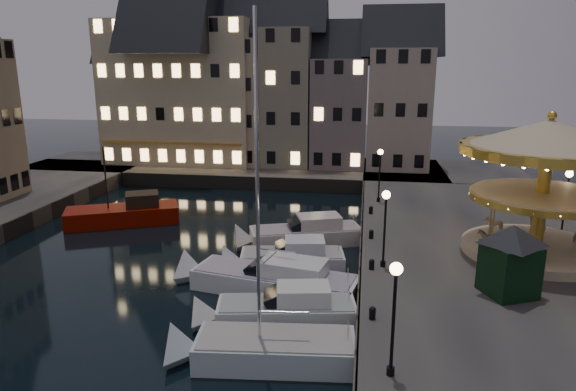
% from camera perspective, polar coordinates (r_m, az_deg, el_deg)
% --- Properties ---
extents(ground, '(160.00, 160.00, 0.00)m').
position_cam_1_polar(ground, '(28.36, -4.51, -10.20)').
color(ground, black).
rests_on(ground, ground).
extents(quay_east, '(16.00, 56.00, 1.30)m').
position_cam_1_polar(quay_east, '(33.96, 21.81, -5.83)').
color(quay_east, '#474442').
rests_on(quay_east, ground).
extents(quay_north, '(44.00, 12.00, 1.30)m').
position_cam_1_polar(quay_north, '(56.03, -6.03, 2.83)').
color(quay_north, '#474442').
rests_on(quay_north, ground).
extents(quaywall_e, '(0.15, 44.00, 1.30)m').
position_cam_1_polar(quaywall_e, '(33.01, 8.12, -5.47)').
color(quaywall_e, '#47423A').
rests_on(quaywall_e, ground).
extents(quaywall_n, '(48.00, 0.15, 1.30)m').
position_cam_1_polar(quaywall_n, '(49.86, -5.53, 1.41)').
color(quaywall_n, '#47423A').
rests_on(quaywall_n, ground).
extents(streetlamp_a, '(0.44, 0.44, 4.17)m').
position_cam_1_polar(streetlamp_a, '(17.89, 11.73, -11.63)').
color(streetlamp_a, black).
rests_on(streetlamp_a, quay_east).
extents(streetlamp_b, '(0.44, 0.44, 4.17)m').
position_cam_1_polar(streetlamp_b, '(27.23, 10.74, -2.43)').
color(streetlamp_b, black).
rests_on(streetlamp_b, quay_east).
extents(streetlamp_c, '(0.44, 0.44, 4.17)m').
position_cam_1_polar(streetlamp_c, '(40.35, 10.16, 3.06)').
color(streetlamp_c, black).
rests_on(streetlamp_c, quay_east).
extents(streetlamp_d, '(0.44, 0.44, 4.17)m').
position_cam_1_polar(streetlamp_d, '(36.19, 28.56, 0.22)').
color(streetlamp_d, black).
rests_on(streetlamp_d, quay_east).
extents(bollard_a, '(0.30, 0.30, 0.57)m').
position_cam_1_polar(bollard_a, '(22.52, 9.36, -12.68)').
color(bollard_a, black).
rests_on(bollard_a, quay_east).
extents(bollard_b, '(0.30, 0.30, 0.57)m').
position_cam_1_polar(bollard_b, '(27.53, 9.28, -7.50)').
color(bollard_b, black).
rests_on(bollard_b, quay_east).
extents(bollard_c, '(0.30, 0.30, 0.57)m').
position_cam_1_polar(bollard_c, '(32.23, 9.23, -4.22)').
color(bollard_c, black).
rests_on(bollard_c, quay_east).
extents(bollard_d, '(0.30, 0.30, 0.57)m').
position_cam_1_polar(bollard_d, '(37.49, 9.19, -1.56)').
color(bollard_d, black).
rests_on(bollard_d, quay_east).
extents(townhouse_na, '(5.50, 8.00, 12.80)m').
position_cam_1_polar(townhouse_na, '(60.85, -16.43, 10.02)').
color(townhouse_na, gray).
rests_on(townhouse_na, quay_north).
extents(townhouse_nb, '(6.16, 8.00, 13.80)m').
position_cam_1_polar(townhouse_nb, '(58.74, -11.55, 10.67)').
color(townhouse_nb, slate).
rests_on(townhouse_nb, quay_north).
extents(townhouse_nc, '(6.82, 8.00, 14.80)m').
position_cam_1_polar(townhouse_nc, '(56.93, -5.73, 11.28)').
color(townhouse_nc, tan).
rests_on(townhouse_nc, quay_north).
extents(townhouse_nd, '(5.50, 8.00, 15.80)m').
position_cam_1_polar(townhouse_nd, '(55.76, 0.11, 11.80)').
color(townhouse_nd, gray).
rests_on(townhouse_nd, quay_north).
extents(townhouse_ne, '(6.16, 8.00, 12.80)m').
position_cam_1_polar(townhouse_ne, '(55.30, 5.79, 10.15)').
color(townhouse_ne, slate).
rests_on(townhouse_ne, quay_north).
extents(townhouse_nf, '(6.82, 8.00, 13.80)m').
position_cam_1_polar(townhouse_nf, '(55.29, 12.18, 10.42)').
color(townhouse_nf, '#A9998A').
rests_on(townhouse_nf, quay_north).
extents(hotel_corner, '(17.60, 9.00, 16.80)m').
position_cam_1_polar(hotel_corner, '(58.65, -11.58, 12.13)').
color(hotel_corner, beige).
rests_on(hotel_corner, quay_north).
extents(motorboat_a, '(7.56, 3.10, 12.55)m').
position_cam_1_polar(motorboat_a, '(21.73, -2.98, -16.78)').
color(motorboat_a, silver).
rests_on(motorboat_a, ground).
extents(motorboat_b, '(7.51, 3.27, 2.15)m').
position_cam_1_polar(motorboat_b, '(24.35, -1.16, -12.84)').
color(motorboat_b, silver).
rests_on(motorboat_b, ground).
extents(motorboat_c, '(9.90, 4.38, 13.12)m').
position_cam_1_polar(motorboat_c, '(27.65, -2.26, -9.29)').
color(motorboat_c, silver).
rests_on(motorboat_c, ground).
extents(motorboat_d, '(7.15, 3.29, 2.15)m').
position_cam_1_polar(motorboat_d, '(30.30, -0.32, -7.19)').
color(motorboat_d, silver).
rests_on(motorboat_d, ground).
extents(motorboat_e, '(8.44, 4.93, 2.15)m').
position_cam_1_polar(motorboat_e, '(34.60, 1.35, -4.40)').
color(motorboat_e, beige).
rests_on(motorboat_e, ground).
extents(red_fishing_boat, '(8.61, 5.98, 6.15)m').
position_cam_1_polar(red_fishing_boat, '(40.94, -17.62, -2.01)').
color(red_fishing_boat, '#6A0B00').
rests_on(red_fishing_boat, ground).
extents(carousel, '(9.23, 9.23, 8.08)m').
position_cam_1_polar(carousel, '(31.37, 26.79, 3.37)').
color(carousel, tan).
rests_on(carousel, quay_east).
extents(ticket_kiosk, '(3.29, 3.29, 3.86)m').
position_cam_1_polar(ticket_kiosk, '(25.80, 23.60, -5.36)').
color(ticket_kiosk, black).
rests_on(ticket_kiosk, quay_east).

